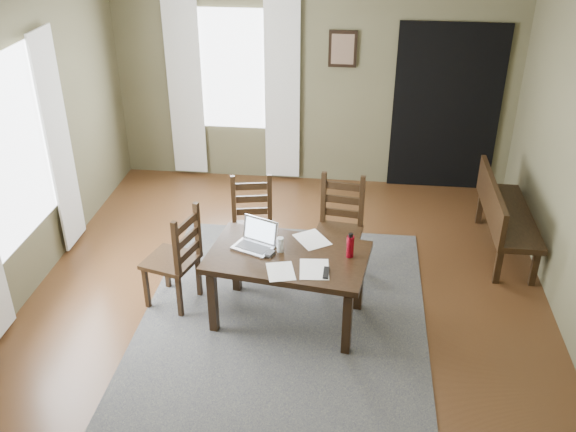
# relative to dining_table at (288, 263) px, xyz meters

# --- Properties ---
(ground) EXTENTS (5.00, 6.00, 0.01)m
(ground) POSITION_rel_dining_table_xyz_m (-0.04, 0.04, -0.62)
(ground) COLOR #492C16
(room_shell) EXTENTS (5.02, 6.02, 2.71)m
(room_shell) POSITION_rel_dining_table_xyz_m (-0.04, 0.04, 1.19)
(room_shell) COLOR brown
(room_shell) RESTS_ON ground
(rug) EXTENTS (2.60, 3.20, 0.01)m
(rug) POSITION_rel_dining_table_xyz_m (-0.04, 0.04, -0.61)
(rug) COLOR #3C3C3C
(rug) RESTS_ON ground
(dining_table) EXTENTS (1.48, 1.01, 0.69)m
(dining_table) POSITION_rel_dining_table_xyz_m (0.00, 0.00, 0.00)
(dining_table) COLOR black
(dining_table) RESTS_ON rug
(chair_end) EXTENTS (0.54, 0.54, 1.01)m
(chair_end) POSITION_rel_dining_table_xyz_m (-1.06, 0.13, -0.12)
(chair_end) COLOR black
(chair_end) RESTS_ON rug
(chair_back_left) EXTENTS (0.50, 0.50, 0.98)m
(chair_back_left) POSITION_rel_dining_table_xyz_m (-0.46, 0.84, -0.14)
(chair_back_left) COLOR black
(chair_back_left) RESTS_ON rug
(chair_back_right) EXTENTS (0.50, 0.51, 1.03)m
(chair_back_right) POSITION_rel_dining_table_xyz_m (0.42, 0.84, -0.11)
(chair_back_right) COLOR black
(chair_back_right) RESTS_ON rug
(bench) EXTENTS (0.46, 1.44, 0.81)m
(bench) POSITION_rel_dining_table_xyz_m (2.11, 1.45, -0.13)
(bench) COLOR black
(bench) RESTS_ON ground
(laptop) EXTENTS (0.42, 0.38, 0.24)m
(laptop) POSITION_rel_dining_table_xyz_m (-0.30, 0.12, 0.15)
(laptop) COLOR #B7B7BC
(laptop) RESTS_ON dining_table
(computer_mouse) EXTENTS (0.09, 0.11, 0.03)m
(computer_mouse) POSITION_rel_dining_table_xyz_m (-0.15, -0.03, 0.10)
(computer_mouse) COLOR #3F3F42
(computer_mouse) RESTS_ON dining_table
(tv_remote) EXTENTS (0.05, 0.17, 0.02)m
(tv_remote) POSITION_rel_dining_table_xyz_m (0.35, -0.26, 0.09)
(tv_remote) COLOR black
(tv_remote) RESTS_ON dining_table
(drinking_glass) EXTENTS (0.07, 0.07, 0.14)m
(drinking_glass) POSITION_rel_dining_table_xyz_m (-0.07, 0.05, 0.15)
(drinking_glass) COLOR silver
(drinking_glass) RESTS_ON dining_table
(water_bottle) EXTENTS (0.07, 0.07, 0.23)m
(water_bottle) POSITION_rel_dining_table_xyz_m (0.54, 0.03, 0.19)
(water_bottle) COLOR maroon
(water_bottle) RESTS_ON dining_table
(paper_b) EXTENTS (0.27, 0.34, 0.00)m
(paper_b) POSITION_rel_dining_table_xyz_m (0.25, -0.21, 0.09)
(paper_b) COLOR white
(paper_b) RESTS_ON dining_table
(paper_c) EXTENTS (0.38, 0.40, 0.00)m
(paper_c) POSITION_rel_dining_table_xyz_m (0.19, 0.28, 0.09)
(paper_c) COLOR white
(paper_c) RESTS_ON dining_table
(paper_e) EXTENTS (0.29, 0.34, 0.00)m
(paper_e) POSITION_rel_dining_table_xyz_m (-0.03, -0.27, 0.09)
(paper_e) COLOR white
(paper_e) RESTS_ON dining_table
(window_left) EXTENTS (0.01, 1.30, 1.70)m
(window_left) POSITION_rel_dining_table_xyz_m (-2.51, 0.24, 0.83)
(window_left) COLOR white
(window_left) RESTS_ON ground
(window_back) EXTENTS (1.00, 0.01, 1.50)m
(window_back) POSITION_rel_dining_table_xyz_m (-1.04, 3.01, 0.83)
(window_back) COLOR white
(window_back) RESTS_ON ground
(curtain_left_far) EXTENTS (0.03, 0.48, 2.30)m
(curtain_left_far) POSITION_rel_dining_table_xyz_m (-2.48, 1.06, 0.58)
(curtain_left_far) COLOR silver
(curtain_left_far) RESTS_ON ground
(curtain_back_left) EXTENTS (0.44, 0.03, 2.30)m
(curtain_back_left) POSITION_rel_dining_table_xyz_m (-1.66, 2.98, 0.58)
(curtain_back_left) COLOR silver
(curtain_back_left) RESTS_ON ground
(curtain_back_right) EXTENTS (0.44, 0.03, 2.30)m
(curtain_back_right) POSITION_rel_dining_table_xyz_m (-0.42, 2.98, 0.58)
(curtain_back_right) COLOR silver
(curtain_back_right) RESTS_ON ground
(framed_picture) EXTENTS (0.34, 0.03, 0.44)m
(framed_picture) POSITION_rel_dining_table_xyz_m (0.31, 3.01, 1.13)
(framed_picture) COLOR black
(framed_picture) RESTS_ON ground
(doorway_back) EXTENTS (1.30, 0.03, 2.10)m
(doorway_back) POSITION_rel_dining_table_xyz_m (1.61, 3.01, 0.43)
(doorway_back) COLOR black
(doorway_back) RESTS_ON ground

